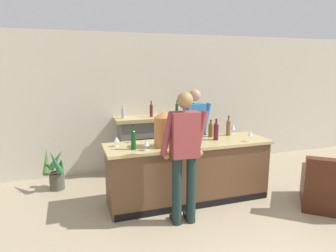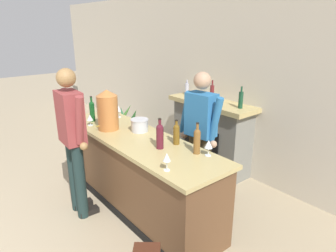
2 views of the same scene
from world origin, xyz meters
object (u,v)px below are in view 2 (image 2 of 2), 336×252
wine_bottle_riesling_slim (197,140)px  wine_bottle_chardonnay_pale (160,135)px  person_bartender (200,133)px  wine_bottle_merlot_tall (92,110)px  potted_plant_corner (129,125)px  wine_bottle_burgundy_dark (176,133)px  wine_glass_by_dispenser (167,158)px  person_customer (73,138)px  wine_glass_near_bucket (209,145)px  wine_glass_back_row (101,108)px  wine_glass_front_left (90,118)px  ice_bucket_steel (140,125)px  fireplace_stone (211,135)px  wine_glass_mid_counter (119,109)px  copper_dispenser (108,110)px

wine_bottle_riesling_slim → wine_bottle_chardonnay_pale: size_ratio=0.99×
person_bartender → wine_bottle_merlot_tall: (-1.29, -0.82, 0.16)m
person_bartender → potted_plant_corner: bearing=169.8°
potted_plant_corner → wine_bottle_burgundy_dark: 2.76m
person_bartender → wine_glass_by_dispenser: bearing=-61.3°
person_bartender → wine_bottle_merlot_tall: 1.54m
person_customer → wine_bottle_chardonnay_pale: person_customer is taller
wine_bottle_riesling_slim → wine_glass_near_bucket: size_ratio=1.97×
wine_glass_back_row → wine_glass_front_left: bearing=-43.7°
ice_bucket_steel → wine_glass_back_row: size_ratio=1.52×
fireplace_stone → wine_glass_mid_counter: (-0.64, -1.28, 0.51)m
fireplace_stone → wine_bottle_merlot_tall: (-0.72, -1.65, 0.54)m
potted_plant_corner → person_bartender: person_bartender is taller
wine_glass_mid_counter → wine_bottle_chardonnay_pale: bearing=-10.7°
wine_glass_near_bucket → wine_glass_back_row: bearing=-175.3°
copper_dispenser → wine_bottle_riesling_slim: size_ratio=1.53×
copper_dispenser → wine_glass_mid_counter: size_ratio=2.97×
wine_bottle_burgundy_dark → wine_bottle_merlot_tall: bearing=-165.7°
wine_glass_back_row → wine_glass_mid_counter: bearing=27.1°
copper_dispenser → wine_bottle_chardonnay_pale: 0.93m
person_bartender → wine_glass_by_dispenser: (0.53, -0.96, 0.14)m
fireplace_stone → ice_bucket_steel: size_ratio=6.48×
wine_bottle_riesling_slim → wine_glass_mid_counter: bearing=179.1°
wine_glass_near_bucket → wine_bottle_riesling_slim: bearing=-156.9°
person_bartender → ice_bucket_steel: bearing=-133.7°
fireplace_stone → wine_glass_back_row: size_ratio=9.87×
wine_bottle_burgundy_dark → wine_glass_near_bucket: size_ratio=1.67×
person_customer → wine_glass_front_left: person_customer is taller
wine_bottle_riesling_slim → wine_glass_front_left: wine_bottle_riesling_slim is taller
person_bartender → wine_glass_front_left: (-1.13, -0.93, 0.11)m
person_bartender → wine_glass_back_row: size_ratio=11.61×
wine_glass_front_left → wine_glass_back_row: bearing=136.3°
fireplace_stone → wine_bottle_burgundy_dark: (0.66, -1.30, 0.51)m
wine_glass_by_dispenser → person_bartender: bearing=118.7°
wine_glass_back_row → wine_glass_near_bucket: size_ratio=0.86×
wine_bottle_burgundy_dark → fireplace_stone: bearing=117.0°
fireplace_stone → wine_bottle_chardonnay_pale: fireplace_stone is taller
person_customer → copper_dispenser: (-0.12, 0.53, 0.22)m
potted_plant_corner → wine_glass_by_dispenser: bearing=-25.4°
wine_bottle_riesling_slim → wine_glass_mid_counter: (-1.63, 0.03, -0.03)m
potted_plant_corner → person_bartender: bearing=-10.2°
wine_bottle_chardonnay_pale → ice_bucket_steel: bearing=166.8°
person_bartender → wine_bottle_chardonnay_pale: 0.71m
wine_bottle_burgundy_dark → person_customer: bearing=-133.1°
wine_glass_mid_counter → wine_glass_back_row: wine_glass_mid_counter is taller
person_customer → wine_bottle_merlot_tall: (-0.57, 0.52, 0.11)m
wine_glass_mid_counter → wine_glass_by_dispenser: size_ratio=0.98×
person_customer → wine_glass_by_dispenser: (1.25, 0.38, 0.09)m
wine_glass_front_left → wine_glass_near_bucket: 1.74m
copper_dispenser → ice_bucket_steel: 0.45m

